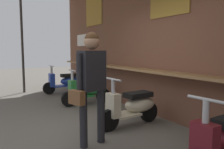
% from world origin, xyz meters
% --- Properties ---
extents(ground_plane, '(31.73, 31.73, 0.00)m').
position_xyz_m(ground_plane, '(0.00, 0.00, 0.00)').
color(ground_plane, '#605B54').
extents(market_stall_facade, '(11.33, 2.41, 3.89)m').
position_xyz_m(market_stall_facade, '(-0.01, 1.88, 2.14)').
color(market_stall_facade, brown).
rests_on(market_stall_facade, ground_plane).
extents(scooter_blue, '(0.46, 1.40, 0.97)m').
position_xyz_m(scooter_blue, '(-3.95, 1.08, 0.39)').
color(scooter_blue, '#233D9E').
rests_on(scooter_blue, ground_plane).
extents(scooter_green, '(0.46, 1.40, 0.97)m').
position_xyz_m(scooter_green, '(-2.01, 1.08, 0.39)').
color(scooter_green, '#237533').
rests_on(scooter_green, ground_plane).
extents(scooter_cream, '(0.49, 1.40, 0.97)m').
position_xyz_m(scooter_cream, '(0.03, 1.08, 0.39)').
color(scooter_cream, beige).
rests_on(scooter_cream, ground_plane).
extents(shopper_with_handbag, '(0.42, 0.67, 1.75)m').
position_xyz_m(shopper_with_handbag, '(0.46, -0.02, 1.08)').
color(shopper_with_handbag, '#232328').
rests_on(shopper_with_handbag, ground_plane).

